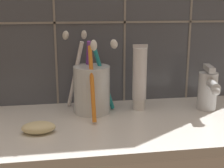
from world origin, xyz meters
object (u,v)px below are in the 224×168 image
Objects in this scene: toothbrush_cup at (92,88)px; toothpaste_tube at (140,78)px; sink_faucet at (208,89)px; soap_bar at (39,128)px.

toothbrush_cup is 11.35cm from toothpaste_tube.
sink_faucet is at bearing -9.94° from toothpaste_tube.
toothpaste_tube is at bearing 25.11° from soap_bar.
soap_bar is at bearing -136.95° from toothbrush_cup.
toothbrush_cup is 16.29cm from soap_bar.
toothpaste_tube is at bearing -0.28° from toothbrush_cup.
soap_bar is at bearing -66.60° from sink_faucet.
sink_faucet is 1.63× the size of soap_bar.
toothbrush_cup reaches higher than toothpaste_tube.
toothbrush_cup is at bearing 43.05° from soap_bar.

